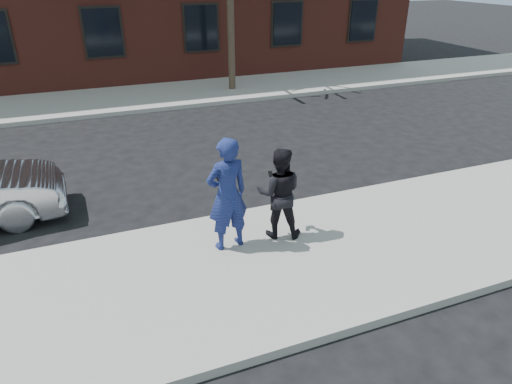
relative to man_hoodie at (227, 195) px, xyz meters
name	(u,v)px	position (x,y,z in m)	size (l,w,h in m)	color
ground	(187,280)	(-0.87, -0.48, -1.13)	(100.00, 100.00, 0.00)	black
near_sidewalk	(190,285)	(-0.87, -0.73, -1.06)	(50.00, 3.50, 0.15)	#999691
near_curb	(167,229)	(-0.87, 1.07, -1.06)	(50.00, 0.10, 0.15)	#999691
far_sidewalk	(113,100)	(-0.87, 10.77, -1.06)	(50.00, 3.50, 0.15)	#999691
far_curb	(118,113)	(-0.87, 8.97, -1.06)	(50.00, 0.10, 0.15)	#999691
man_hoodie	(227,195)	(0.00, 0.00, 0.00)	(0.78, 0.57, 1.96)	navy
man_peacoat	(279,193)	(0.94, 0.03, -0.16)	(0.97, 0.88, 1.64)	black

